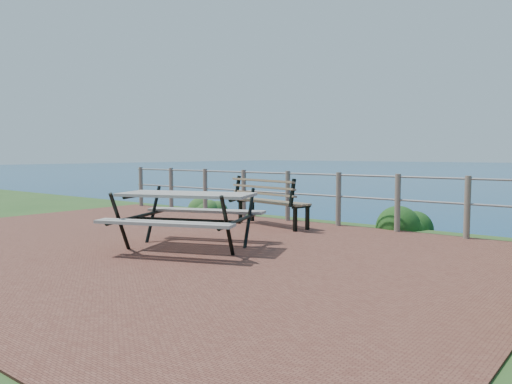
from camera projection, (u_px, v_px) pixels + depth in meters
ground at (160, 245)px, 7.43m from camera, size 10.00×7.00×0.12m
safety_railing at (288, 193)px, 10.01m from camera, size 9.40×0.10×1.00m
picnic_table at (187, 214)px, 7.07m from camera, size 2.02×1.53×0.79m
park_bench at (272, 195)px, 9.26m from camera, size 1.68×0.72×0.92m
shrub_lip_west at (211, 208)px, 12.47m from camera, size 0.68×0.68×0.39m
shrub_lip_east at (405, 229)px, 9.09m from camera, size 0.86×0.86×0.64m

